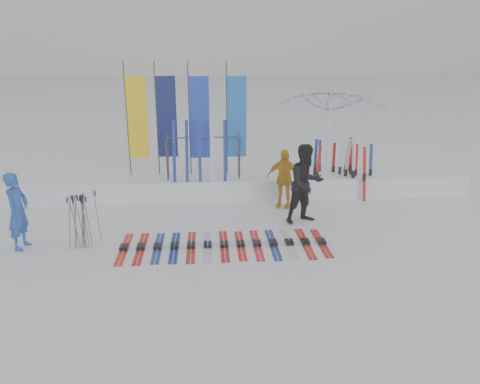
{
  "coord_description": "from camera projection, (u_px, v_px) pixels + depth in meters",
  "views": [
    {
      "loc": [
        -0.56,
        -8.6,
        4.24
      ],
      "look_at": [
        0.2,
        1.6,
        1.0
      ],
      "focal_mm": 35.0,
      "sensor_mm": 36.0,
      "label": 1
    }
  ],
  "objects": [
    {
      "name": "ground",
      "position": [
        236.0,
        263.0,
        9.5
      ],
      "size": [
        120.0,
        120.0,
        0.0
      ],
      "primitive_type": "plane",
      "color": "white",
      "rests_on": "ground"
    },
    {
      "name": "snow_bank",
      "position": [
        226.0,
        184.0,
        13.78
      ],
      "size": [
        14.0,
        1.6,
        0.6
      ],
      "primitive_type": "cube",
      "color": "white",
      "rests_on": "ground"
    },
    {
      "name": "person_blue",
      "position": [
        18.0,
        211.0,
        9.96
      ],
      "size": [
        0.5,
        0.68,
        1.69
      ],
      "primitive_type": "imported",
      "rotation": [
        0.0,
        0.0,
        1.4
      ],
      "color": "#1C4BA5",
      "rests_on": "ground"
    },
    {
      "name": "person_black",
      "position": [
        306.0,
        184.0,
        11.41
      ],
      "size": [
        1.17,
        1.05,
        1.97
      ],
      "primitive_type": "imported",
      "rotation": [
        0.0,
        0.0,
        0.39
      ],
      "color": "black",
      "rests_on": "ground"
    },
    {
      "name": "person_yellow",
      "position": [
        284.0,
        178.0,
        12.53
      ],
      "size": [
        1.02,
        0.72,
        1.61
      ],
      "primitive_type": "imported",
      "rotation": [
        0.0,
        0.0,
        -0.39
      ],
      "color": "#E29F0E",
      "rests_on": "ground"
    },
    {
      "name": "tent_canopy",
      "position": [
        329.0,
        137.0,
        14.3
      ],
      "size": [
        4.32,
        4.35,
        3.03
      ],
      "primitive_type": "imported",
      "rotation": [
        0.0,
        0.0,
        0.38
      ],
      "color": "white",
      "rests_on": "ground"
    },
    {
      "name": "ski_row",
      "position": [
        224.0,
        245.0,
        10.27
      ],
      "size": [
        4.51,
        1.69,
        0.07
      ],
      "color": "red",
      "rests_on": "ground"
    },
    {
      "name": "pole_cluster",
      "position": [
        82.0,
        221.0,
        10.06
      ],
      "size": [
        0.62,
        0.6,
        1.25
      ],
      "color": "#595B60",
      "rests_on": "ground"
    },
    {
      "name": "feather_flags",
      "position": [
        184.0,
        118.0,
        13.26
      ],
      "size": [
        3.39,
        0.24,
        3.2
      ],
      "color": "#383A3F",
      "rests_on": "ground"
    },
    {
      "name": "ski_rack",
      "position": [
        203.0,
        152.0,
        13.03
      ],
      "size": [
        2.04,
        0.8,
        1.23
      ],
      "color": "#383A3F",
      "rests_on": "ground"
    },
    {
      "name": "upright_skis",
      "position": [
        344.0,
        169.0,
        13.55
      ],
      "size": [
        1.72,
        1.12,
        1.68
      ],
      "color": "red",
      "rests_on": "ground"
    }
  ]
}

